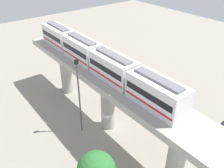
% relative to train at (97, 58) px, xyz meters
% --- Properties ---
extents(ground_plane, '(120.00, 120.00, 0.00)m').
position_rel_train_xyz_m(ground_plane, '(0.00, -2.30, -9.79)').
color(ground_plane, gray).
extents(viaduct, '(5.20, 35.80, 8.26)m').
position_rel_train_xyz_m(viaduct, '(0.00, -2.30, -3.38)').
color(viaduct, '#A8A59E').
rests_on(viaduct, ground).
extents(train, '(2.64, 27.45, 3.24)m').
position_rel_train_xyz_m(train, '(0.00, 0.00, 0.00)').
color(train, silver).
rests_on(train, viaduct).
extents(parked_car_orange, '(1.89, 4.24, 1.76)m').
position_rel_train_xyz_m(parked_car_orange, '(5.90, -0.76, -9.05)').
color(parked_car_orange, orange).
rests_on(parked_car_orange, ground).
extents(parked_car_white, '(2.72, 4.50, 1.76)m').
position_rel_train_xyz_m(parked_car_white, '(12.65, 3.13, -9.05)').
color(parked_car_white, white).
rests_on(parked_car_white, ground).
extents(signal_post, '(0.44, 0.28, 10.86)m').
position_rel_train_xyz_m(signal_post, '(-3.40, -0.74, -3.83)').
color(signal_post, '#4C4C51').
rests_on(signal_post, ground).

